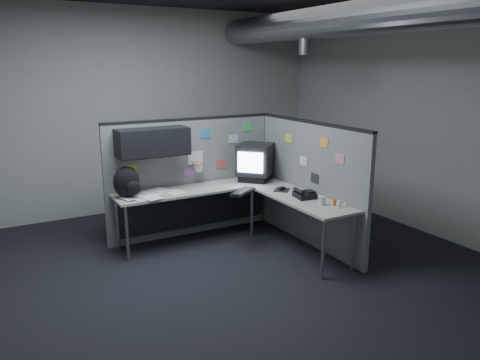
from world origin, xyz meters
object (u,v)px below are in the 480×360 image
desk (227,199)px  backpack (127,183)px  keyboard (243,192)px  phone (304,194)px  monitor (255,162)px

desk → backpack: 1.30m
desk → keyboard: keyboard is taller
phone → desk: bearing=148.7°
desk → backpack: (-1.23, 0.28, 0.31)m
monitor → phone: 1.10m
phone → backpack: size_ratio=0.70×
keyboard → backpack: bearing=168.5°
phone → backpack: 2.17m
phone → backpack: backpack is taller
keyboard → monitor: bearing=56.2°
keyboard → phone: (0.56, -0.55, 0.02)m
monitor → keyboard: size_ratio=1.38×
monitor → phone: (0.06, -1.07, -0.22)m
desk → keyboard: bearing=-66.3°
monitor → keyboard: (-0.50, -0.53, -0.25)m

